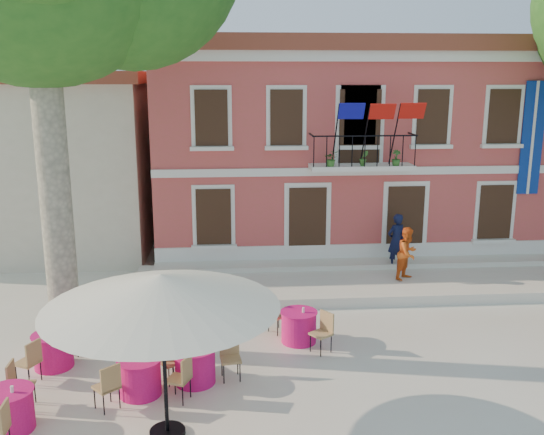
{
  "coord_description": "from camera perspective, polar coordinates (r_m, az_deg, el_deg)",
  "views": [
    {
      "loc": [
        -2.17,
        -12.77,
        6.3
      ],
      "look_at": [
        -0.93,
        3.5,
        2.43
      ],
      "focal_mm": 40.0,
      "sensor_mm": 36.0,
      "label": 1
    }
  ],
  "objects": [
    {
      "name": "cafe_table_0",
      "position": [
        13.07,
        -7.26,
        -13.47
      ],
      "size": [
        1.72,
        1.86,
        0.95
      ],
      "color": "#DF1570",
      "rests_on": "ground"
    },
    {
      "name": "patio_umbrella",
      "position": [
        10.49,
        -10.39,
        -6.86
      ],
      "size": [
        4.06,
        4.06,
        3.02
      ],
      "color": "black",
      "rests_on": "ground"
    },
    {
      "name": "ground",
      "position": [
        14.41,
        4.88,
        -12.64
      ],
      "size": [
        90.0,
        90.0,
        0.0
      ],
      "primitive_type": "plane",
      "color": "beige",
      "rests_on": "ground"
    },
    {
      "name": "neighbor_west",
      "position": [
        25.07,
        -21.41,
        5.36
      ],
      "size": [
        9.4,
        9.4,
        6.4
      ],
      "color": "beige",
      "rests_on": "ground"
    },
    {
      "name": "main_building",
      "position": [
        23.28,
        6.05,
        7.05
      ],
      "size": [
        13.5,
        9.59,
        7.5
      ],
      "color": "#C54749",
      "rests_on": "ground"
    },
    {
      "name": "cafe_table_2",
      "position": [
        12.4,
        -23.47,
        -16.17
      ],
      "size": [
        0.9,
        1.93,
        0.95
      ],
      "color": "#DF1570",
      "rests_on": "ground"
    },
    {
      "name": "cafe_table_3",
      "position": [
        14.42,
        -19.91,
        -11.57
      ],
      "size": [
        1.23,
        1.91,
        0.95
      ],
      "color": "#DF1570",
      "rests_on": "ground"
    },
    {
      "name": "pedestrian_orange",
      "position": [
        18.52,
        12.64,
        -3.31
      ],
      "size": [
        0.98,
        0.96,
        1.59
      ],
      "primitive_type": "imported",
      "rotation": [
        0.0,
        0.0,
        0.72
      ],
      "color": "orange",
      "rests_on": "terrace"
    },
    {
      "name": "cafe_table_4",
      "position": [
        14.79,
        2.53,
        -10.1
      ],
      "size": [
        1.48,
        1.8,
        0.95
      ],
      "color": "#DF1570",
      "rests_on": "ground"
    },
    {
      "name": "cafe_table_1",
      "position": [
        12.82,
        -12.33,
        -14.29
      ],
      "size": [
        1.73,
        1.57,
        0.95
      ],
      "color": "#DF1570",
      "rests_on": "ground"
    },
    {
      "name": "terrace",
      "position": [
        18.71,
        8.83,
        -6.01
      ],
      "size": [
        14.0,
        3.4,
        0.3
      ],
      "primitive_type": "cube",
      "color": "silver",
      "rests_on": "ground"
    },
    {
      "name": "pedestrian_navy",
      "position": [
        19.52,
        11.6,
        -2.17
      ],
      "size": [
        0.75,
        0.63,
        1.75
      ],
      "primitive_type": "imported",
      "rotation": [
        0.0,
        0.0,
        3.53
      ],
      "color": "black",
      "rests_on": "terrace"
    }
  ]
}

